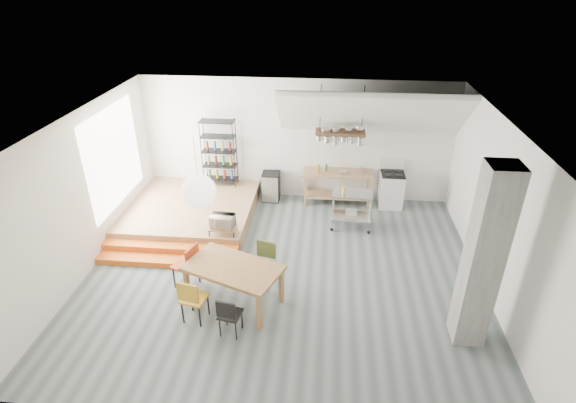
# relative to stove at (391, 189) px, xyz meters

# --- Properties ---
(floor) EXTENTS (8.00, 8.00, 0.00)m
(floor) POSITION_rel_stove_xyz_m (-2.50, -3.16, -0.48)
(floor) COLOR #505A5D
(floor) RESTS_ON ground
(wall_back) EXTENTS (8.00, 0.04, 3.20)m
(wall_back) POSITION_rel_stove_xyz_m (-2.50, 0.34, 1.12)
(wall_back) COLOR silver
(wall_back) RESTS_ON ground
(wall_left) EXTENTS (0.04, 7.00, 3.20)m
(wall_left) POSITION_rel_stove_xyz_m (-6.50, -3.16, 1.12)
(wall_left) COLOR silver
(wall_left) RESTS_ON ground
(wall_right) EXTENTS (0.04, 7.00, 3.20)m
(wall_right) POSITION_rel_stove_xyz_m (1.50, -3.16, 1.12)
(wall_right) COLOR silver
(wall_right) RESTS_ON ground
(ceiling) EXTENTS (8.00, 7.00, 0.02)m
(ceiling) POSITION_rel_stove_xyz_m (-2.50, -3.16, 2.72)
(ceiling) COLOR white
(ceiling) RESTS_ON wall_back
(slope_ceiling) EXTENTS (4.40, 1.44, 1.32)m
(slope_ceiling) POSITION_rel_stove_xyz_m (-0.70, -0.26, 2.07)
(slope_ceiling) COLOR white
(slope_ceiling) RESTS_ON wall_back
(window_pane) EXTENTS (0.02, 2.50, 2.20)m
(window_pane) POSITION_rel_stove_xyz_m (-6.48, -1.66, 1.32)
(window_pane) COLOR white
(window_pane) RESTS_ON wall_left
(platform) EXTENTS (3.00, 3.00, 0.40)m
(platform) POSITION_rel_stove_xyz_m (-5.00, -1.16, -0.28)
(platform) COLOR #937049
(platform) RESTS_ON ground
(step_lower) EXTENTS (3.00, 0.35, 0.13)m
(step_lower) POSITION_rel_stove_xyz_m (-5.00, -3.11, -0.41)
(step_lower) COLOR #D85F19
(step_lower) RESTS_ON ground
(step_upper) EXTENTS (3.00, 0.35, 0.27)m
(step_upper) POSITION_rel_stove_xyz_m (-5.00, -2.76, -0.35)
(step_upper) COLOR #D85F19
(step_upper) RESTS_ON ground
(concrete_column) EXTENTS (0.50, 0.50, 3.20)m
(concrete_column) POSITION_rel_stove_xyz_m (0.80, -4.66, 1.12)
(concrete_column) COLOR slate
(concrete_column) RESTS_ON ground
(kitchen_counter) EXTENTS (1.80, 0.60, 0.91)m
(kitchen_counter) POSITION_rel_stove_xyz_m (-1.40, -0.01, 0.15)
(kitchen_counter) COLOR #937049
(kitchen_counter) RESTS_ON ground
(stove) EXTENTS (0.60, 0.60, 1.18)m
(stove) POSITION_rel_stove_xyz_m (0.00, 0.00, 0.00)
(stove) COLOR white
(stove) RESTS_ON ground
(pot_rack) EXTENTS (1.20, 0.50, 1.43)m
(pot_rack) POSITION_rel_stove_xyz_m (-1.37, -0.23, 1.50)
(pot_rack) COLOR #3E2718
(pot_rack) RESTS_ON ceiling
(wire_shelving) EXTENTS (0.88, 0.38, 1.80)m
(wire_shelving) POSITION_rel_stove_xyz_m (-4.50, 0.04, 0.85)
(wire_shelving) COLOR black
(wire_shelving) RESTS_ON platform
(microwave_shelf) EXTENTS (0.60, 0.40, 0.16)m
(microwave_shelf) POSITION_rel_stove_xyz_m (-3.90, -2.41, 0.07)
(microwave_shelf) COLOR #937049
(microwave_shelf) RESTS_ON platform
(paper_lantern) EXTENTS (0.60, 0.60, 0.60)m
(paper_lantern) POSITION_rel_stove_xyz_m (-3.86, -3.95, 1.72)
(paper_lantern) COLOR white
(paper_lantern) RESTS_ON ceiling
(dining_table) EXTENTS (1.95, 1.53, 0.81)m
(dining_table) POSITION_rel_stove_xyz_m (-3.30, -4.17, 0.25)
(dining_table) COLOR brown
(dining_table) RESTS_ON ground
(chair_mustard) EXTENTS (0.50, 0.50, 0.91)m
(chair_mustard) POSITION_rel_stove_xyz_m (-3.92, -4.75, 0.06)
(chair_mustard) COLOR gold
(chair_mustard) RESTS_ON ground
(chair_black) EXTENTS (0.42, 0.42, 0.79)m
(chair_black) POSITION_rel_stove_xyz_m (-3.22, -5.02, -0.01)
(chair_black) COLOR black
(chair_black) RESTS_ON ground
(chair_olive) EXTENTS (0.50, 0.50, 0.90)m
(chair_olive) POSITION_rel_stove_xyz_m (-2.82, -3.53, 0.06)
(chair_olive) COLOR #515B2B
(chair_olive) RESTS_ON ground
(chair_red) EXTENTS (0.55, 0.55, 0.94)m
(chair_red) POSITION_rel_stove_xyz_m (-4.27, -3.78, 0.08)
(chair_red) COLOR #C6401C
(chair_red) RESTS_ON ground
(rolling_cart) EXTENTS (0.98, 0.58, 0.94)m
(rolling_cart) POSITION_rel_stove_xyz_m (-1.06, -1.23, 0.13)
(rolling_cart) COLOR silver
(rolling_cart) RESTS_ON ground
(mini_fridge) EXTENTS (0.46, 0.46, 0.78)m
(mini_fridge) POSITION_rel_stove_xyz_m (-3.15, 0.04, -0.09)
(mini_fridge) COLOR black
(mini_fridge) RESTS_ON ground
(microwave) EXTENTS (0.54, 0.39, 0.28)m
(microwave) POSITION_rel_stove_xyz_m (-3.90, -2.41, 0.23)
(microwave) COLOR beige
(microwave) RESTS_ON microwave_shelf
(bowl) EXTENTS (0.25, 0.25, 0.05)m
(bowl) POSITION_rel_stove_xyz_m (-1.27, -0.06, 0.45)
(bowl) COLOR silver
(bowl) RESTS_ON kitchen_counter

